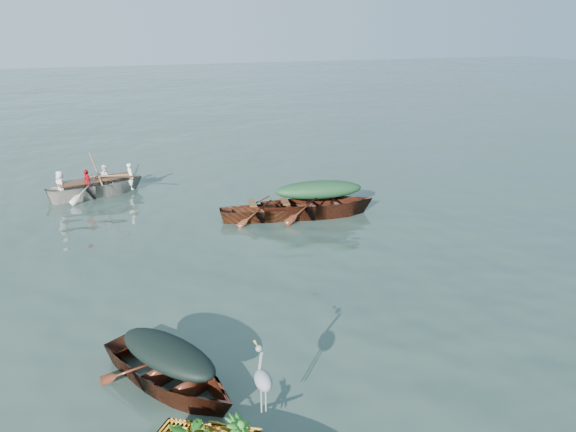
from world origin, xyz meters
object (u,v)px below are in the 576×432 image
at_px(green_tarp_boat, 318,216).
at_px(heron, 263,391).
at_px(dark_covered_boat, 170,387).
at_px(rowed_boat, 98,196).
at_px(open_wooden_boat, 269,219).

xyz_separation_m(green_tarp_boat, heron, (-4.54, -8.57, 0.92)).
xyz_separation_m(dark_covered_boat, rowed_boat, (-0.51, 11.23, 0.00)).
distance_m(dark_covered_boat, green_tarp_boat, 8.71).
xyz_separation_m(dark_covered_boat, open_wooden_boat, (4.02, 6.99, 0.00)).
bearing_deg(rowed_boat, dark_covered_boat, 167.29).
relative_size(rowed_boat, heron, 4.84).
relative_size(green_tarp_boat, rowed_boat, 1.06).
relative_size(dark_covered_boat, green_tarp_boat, 0.77).
height_order(open_wooden_boat, heron, heron).
bearing_deg(dark_covered_boat, open_wooden_boat, 30.19).
height_order(open_wooden_boat, rowed_boat, rowed_boat).
bearing_deg(dark_covered_boat, rowed_boat, 62.70).
bearing_deg(green_tarp_boat, rowed_boat, 62.33).
distance_m(dark_covered_boat, rowed_boat, 11.24).
xyz_separation_m(dark_covered_boat, heron, (0.96, -1.81, 0.92)).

